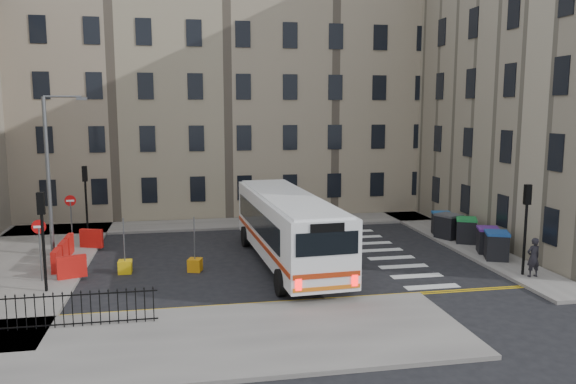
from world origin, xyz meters
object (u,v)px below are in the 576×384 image
object	(u,v)px
pedestrian	(533,257)
wheelie_bin_b	(488,240)
streetlamp	(48,174)
bus	(288,226)
wheelie_bin_c	(466,230)
bollard_chevron	(125,267)
wheelie_bin_d	(448,226)
wheelie_bin_e	(442,223)
wheelie_bin_a	(496,245)
bollard_yellow	(195,265)

from	to	relation	value
pedestrian	wheelie_bin_b	bearing A→B (deg)	-99.44
streetlamp	bus	world-z (taller)	streetlamp
wheelie_bin_c	pedestrian	xyz separation A→B (m)	(-0.28, -6.55, 0.19)
pedestrian	bollard_chevron	bearing A→B (deg)	-19.65
bus	wheelie_bin_d	world-z (taller)	bus
wheelie_bin_d	pedestrian	world-z (taller)	pedestrian
wheelie_bin_c	pedestrian	world-z (taller)	pedestrian
wheelie_bin_b	pedestrian	xyz separation A→B (m)	(-0.27, -4.26, 0.22)
wheelie_bin_b	wheelie_bin_c	world-z (taller)	wheelie_bin_c
bollard_chevron	wheelie_bin_e	bearing A→B (deg)	13.20
bus	bollard_chevron	xyz separation A→B (m)	(-7.68, 0.02, -1.64)
streetlamp	wheelie_bin_b	distance (m)	22.66
pedestrian	wheelie_bin_a	bearing A→B (deg)	-96.18
streetlamp	wheelie_bin_c	distance (m)	22.41
wheelie_bin_a	wheelie_bin_c	size ratio (longest dim) A/B	0.99
bollard_chevron	streetlamp	bearing A→B (deg)	138.35
streetlamp	wheelie_bin_e	size ratio (longest dim) A/B	5.82
wheelie_bin_b	wheelie_bin_c	xyz separation A→B (m)	(0.00, 2.29, 0.03)
streetlamp	pedestrian	size ratio (longest dim) A/B	4.60
pedestrian	bus	bearing A→B (deg)	-29.05
wheelie_bin_d	pedestrian	bearing A→B (deg)	-113.10
wheelie_bin_d	bollard_yellow	world-z (taller)	wheelie_bin_d
wheelie_bin_a	bollard_chevron	size ratio (longest dim) A/B	2.63
bollard_yellow	wheelie_bin_e	bearing A→B (deg)	17.02
wheelie_bin_e	pedestrian	xyz separation A→B (m)	(0.16, -8.61, 0.21)
pedestrian	wheelie_bin_c	bearing A→B (deg)	-98.18
wheelie_bin_d	bollard_yellow	distance (m)	14.96
bus	pedestrian	distance (m)	11.21
wheelie_bin_e	pedestrian	world-z (taller)	pedestrian
bus	wheelie_bin_d	distance (m)	10.62
wheelie_bin_c	bollard_yellow	world-z (taller)	wheelie_bin_c
streetlamp	wheelie_bin_a	size ratio (longest dim) A/B	5.15
wheelie_bin_c	wheelie_bin_e	size ratio (longest dim) A/B	1.14
wheelie_bin_a	wheelie_bin_c	bearing A→B (deg)	108.57
wheelie_bin_c	bollard_chevron	bearing A→B (deg)	-148.50
wheelie_bin_b	bollard_chevron	size ratio (longest dim) A/B	2.48
streetlamp	bollard_yellow	bearing A→B (deg)	-27.90
wheelie_bin_d	wheelie_bin_b	bearing A→B (deg)	-106.61
bus	wheelie_bin_b	world-z (taller)	bus
wheelie_bin_b	wheelie_bin_e	size ratio (longest dim) A/B	1.07
wheelie_bin_d	pedestrian	xyz separation A→B (m)	(0.21, -7.70, 0.17)
streetlamp	pedestrian	world-z (taller)	streetlamp
streetlamp	wheelie_bin_c	xyz separation A→B (m)	(22.10, -1.34, -3.49)
bollard_chevron	wheelie_bin_c	bearing A→B (deg)	6.62
bus	wheelie_bin_b	xyz separation A→B (m)	(10.53, -0.16, -1.13)
wheelie_bin_d	bollard_chevron	bearing A→B (deg)	165.74
wheelie_bin_a	wheelie_bin_d	bearing A→B (deg)	115.60
wheelie_bin_e	bollard_yellow	xyz separation A→B (m)	(-14.58, -4.46, -0.53)
streetlamp	wheelie_bin_c	world-z (taller)	streetlamp
wheelie_bin_d	wheelie_bin_e	distance (m)	0.91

